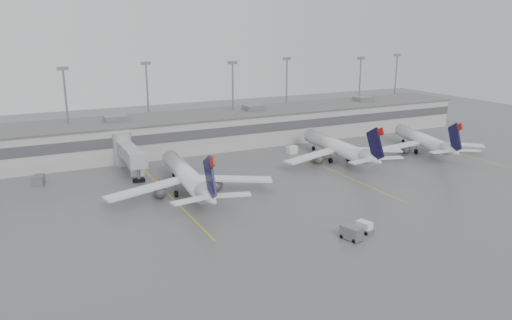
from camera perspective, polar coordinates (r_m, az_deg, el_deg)
name	(u,v)px	position (r m, az deg, el deg)	size (l,w,h in m)	color
ground	(336,229)	(75.33, 9.08, -7.85)	(260.00, 260.00, 0.00)	#57575A
terminal	(199,130)	(123.77, -6.49, 3.37)	(152.00, 17.00, 9.45)	#A7A7A2
light_masts	(191,96)	(127.83, -7.48, 7.28)	(142.40, 8.00, 20.60)	gray
jet_bridge_right	(127,152)	(106.91, -14.57, 0.94)	(4.00, 17.20, 7.00)	gray
stand_markings	(262,185)	(94.58, 0.68, -2.83)	(105.25, 40.00, 0.01)	#D4C60C
jet_mid_left	(188,176)	(89.04, -7.80, -1.85)	(29.98, 33.70, 10.90)	white
jet_mid_right	(338,147)	(111.27, 9.41, 1.46)	(28.98, 32.56, 10.53)	white
jet_far_right	(424,140)	(123.87, 18.67, 2.16)	(26.24, 29.84, 9.92)	white
baggage_tug	(364,228)	(74.93, 12.25, -7.61)	(2.24, 2.89, 1.65)	white
baggage_cart	(351,233)	(72.08, 10.84, -8.15)	(2.46, 3.35, 1.93)	slate
gse_uld_b	(138,171)	(103.04, -13.38, -1.21)	(2.59, 1.73, 1.84)	white
gse_uld_c	(292,150)	(118.03, 4.14, 1.20)	(2.39, 1.59, 1.69)	white
gse_loader	(39,180)	(102.89, -23.58, -2.12)	(1.82, 2.91, 1.82)	slate
cone_b	(159,179)	(98.96, -11.03, -2.12)	(0.38, 0.38, 0.61)	#E74804
cone_c	(326,159)	(112.69, 8.01, 0.16)	(0.46, 0.46, 0.73)	#E74804
cone_d	(421,140)	(136.93, 18.32, 2.21)	(0.50, 0.50, 0.79)	#E74804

